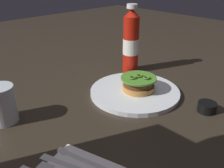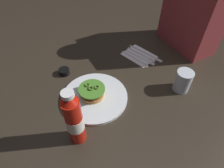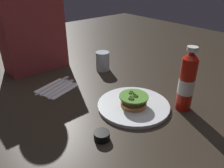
# 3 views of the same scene
# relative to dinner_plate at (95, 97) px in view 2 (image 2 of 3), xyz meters

# --- Properties ---
(ground_plane) EXTENTS (3.00, 3.00, 0.00)m
(ground_plane) POSITION_rel_dinner_plate_xyz_m (-0.03, 0.11, -0.01)
(ground_plane) COLOR #2E261D
(dinner_plate) EXTENTS (0.30, 0.30, 0.01)m
(dinner_plate) POSITION_rel_dinner_plate_xyz_m (0.00, 0.00, 0.00)
(dinner_plate) COLOR white
(dinner_plate) RESTS_ON ground_plane
(burger_sandwich) EXTENTS (0.12, 0.12, 0.05)m
(burger_sandwich) POSITION_rel_dinner_plate_xyz_m (-0.01, -0.01, 0.03)
(burger_sandwich) COLOR #BD7F3C
(burger_sandwich) RESTS_ON dinner_plate
(ketchup_bottle) EXTENTS (0.06, 0.06, 0.26)m
(ketchup_bottle) POSITION_rel_dinner_plate_xyz_m (0.15, -0.14, 0.11)
(ketchup_bottle) COLOR red
(ketchup_bottle) RESTS_ON ground_plane
(water_glass) EXTENTS (0.08, 0.08, 0.10)m
(water_glass) POSITION_rel_dinner_plate_xyz_m (0.14, 0.38, 0.05)
(water_glass) COLOR silver
(water_glass) RESTS_ON ground_plane
(condiment_cup) EXTENTS (0.05, 0.05, 0.03)m
(condiment_cup) POSITION_rel_dinner_plate_xyz_m (-0.22, -0.07, 0.01)
(condiment_cup) COLOR black
(condiment_cup) RESTS_ON ground_plane
(napkin) EXTENTS (0.20, 0.17, 0.00)m
(napkin) POSITION_rel_dinner_plate_xyz_m (-0.16, 0.35, -0.01)
(napkin) COLOR white
(napkin) RESTS_ON ground_plane
(spoon_utensil) EXTENTS (0.18, 0.07, 0.00)m
(spoon_utensil) POSITION_rel_dinner_plate_xyz_m (-0.12, 0.32, -0.00)
(spoon_utensil) COLOR silver
(spoon_utensil) RESTS_ON napkin
(steak_knife) EXTENTS (0.19, 0.08, 0.00)m
(steak_knife) POSITION_rel_dinner_plate_xyz_m (-0.14, 0.35, -0.00)
(steak_knife) COLOR silver
(steak_knife) RESTS_ON napkin
(fork_utensil) EXTENTS (0.18, 0.08, 0.00)m
(fork_utensil) POSITION_rel_dinner_plate_xyz_m (-0.15, 0.37, -0.00)
(fork_utensil) COLOR silver
(fork_utensil) RESTS_ON napkin
(butter_knife) EXTENTS (0.22, 0.09, 0.00)m
(butter_knife) POSITION_rel_dinner_plate_xyz_m (-0.15, 0.40, -0.00)
(butter_knife) COLOR silver
(butter_knife) RESTS_ON napkin
(diner_person) EXTENTS (0.32, 0.17, 0.56)m
(diner_person) POSITION_rel_dinner_plate_xyz_m (-0.13, 0.65, 0.24)
(diner_person) COLOR #9B3537
(diner_person) RESTS_ON ground_plane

